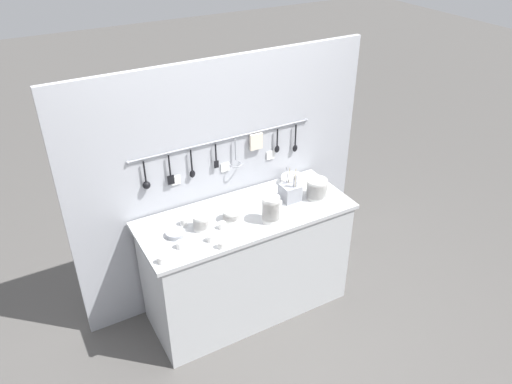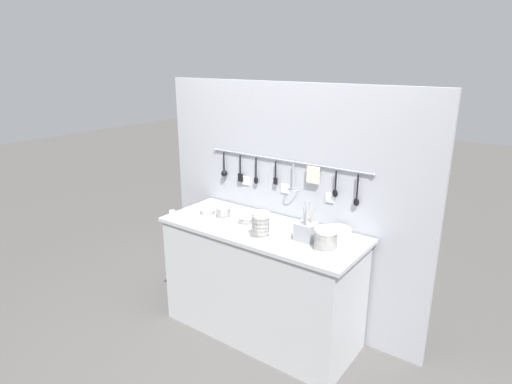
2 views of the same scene
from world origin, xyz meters
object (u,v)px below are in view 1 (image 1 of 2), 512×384
Objects in this scene: steel_mixing_bowl at (176,234)px; cup_front_left at (279,204)px; bowl_stack_short_front at (231,215)px; cup_front_right at (184,222)px; bowl_stack_wide_centre at (271,209)px; cup_by_caddy at (221,245)px; cup_edge_far at (222,225)px; cup_edge_near at (180,245)px; bowl_stack_back_corner at (201,222)px; cup_back_left at (161,260)px; plate_stack at (293,180)px; cutlery_caddy at (290,192)px; bowl_stack_tall_left at (317,189)px; cup_back_right at (211,238)px.

cup_front_left is at bearing -2.20° from steel_mixing_bowl.
bowl_stack_short_front is 2.34× the size of cup_front_right.
steel_mixing_bowl is at bearing 166.09° from bowl_stack_wide_centre.
cup_by_caddy and cup_edge_far have the same top height.
cup_edge_near is (-0.68, 0.03, -0.08)m from bowl_stack_wide_centre.
bowl_stack_wide_centre is 0.36m from cup_edge_far.
cup_back_left is (-0.37, -0.21, -0.03)m from bowl_stack_back_corner.
cup_front_right is (-0.99, -0.10, -0.01)m from plate_stack.
cup_edge_near is (-0.02, -0.14, 0.01)m from steel_mixing_bowl.
cup_edge_far reaches higher than steel_mixing_bowl.
cup_edge_near is at bearing -164.62° from bowl_stack_short_front.
cutlery_caddy is at bearing 32.35° from bowl_stack_wide_centre.
cup_back_left is (-1.12, -0.23, -0.04)m from cutlery_caddy.
cup_back_left is 1.00× the size of cup_front_left.
cup_edge_near is at bearing 150.87° from cup_by_caddy.
bowl_stack_tall_left reaches higher than bowl_stack_back_corner.
cup_back_right reaches higher than steel_mixing_bowl.
cup_edge_near is 1.00× the size of cup_back_right.
cup_by_caddy is 1.00× the size of cup_edge_far.
plate_stack is 3.85× the size of cup_front_left.
cup_edge_near and cup_back_right have the same top height.
bowl_stack_back_corner reaches higher than cup_by_caddy.
bowl_stack_short_front is 2.34× the size of cup_edge_near.
bowl_stack_wide_centre is at bearing -13.91° from steel_mixing_bowl.
cup_edge_far is at bearing -172.22° from cutlery_caddy.
cup_front_left is at bearing -140.16° from plate_stack.
bowl_stack_wide_centre reaches higher than cup_by_caddy.
plate_stack is 0.82m from cup_edge_far.
bowl_stack_back_corner is at bearing 162.12° from bowl_stack_wide_centre.
bowl_stack_tall_left is (0.94, -0.05, 0.02)m from bowl_stack_back_corner.
plate_stack is 1.46× the size of steel_mixing_bowl.
bowl_stack_back_corner is at bearing 30.78° from cup_edge_near.
cup_edge_far is (0.13, 0.09, 0.00)m from cup_back_right.
steel_mixing_bowl is 2.65× the size of cup_back_left.
steel_mixing_bowl is 0.14m from cup_edge_near.
bowl_stack_short_front reaches higher than cup_by_caddy.
steel_mixing_bowl is 0.81m from cup_front_left.
cup_back_left is (-0.84, -0.06, -0.08)m from bowl_stack_wide_centre.
bowl_stack_short_front reaches higher than cup_back_left.
bowl_stack_tall_left is at bearing -3.33° from bowl_stack_back_corner.
cup_front_left is at bearing 12.47° from cup_back_right.
cup_by_caddy is (0.24, -0.13, 0.00)m from cup_edge_near.
cup_edge_near is (-1.15, -0.07, -0.05)m from bowl_stack_tall_left.
cup_edge_near is 0.21m from cup_back_right.
bowl_stack_tall_left is 0.81m from cup_edge_far.
bowl_stack_short_front is (0.23, -0.00, -0.02)m from bowl_stack_back_corner.
cup_front_left is at bearing 41.62° from bowl_stack_wide_centre.
cup_by_caddy and cup_back_left have the same top height.
bowl_stack_wide_centre reaches higher than bowl_stack_back_corner.
cup_edge_far is (-0.81, -0.01, -0.05)m from bowl_stack_tall_left.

